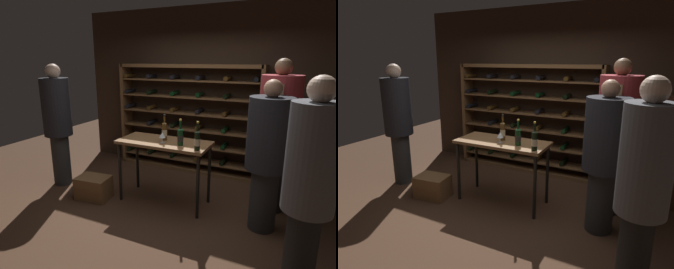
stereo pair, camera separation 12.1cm
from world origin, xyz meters
The scene contains 13 objects.
ground_plane centered at (0.00, 0.00, 0.00)m, with size 9.72×9.72×0.00m, color #472D1E.
back_wall centered at (0.00, 1.86, 1.46)m, with size 4.99×0.10×2.93m, color #332319.
wine_rack centered at (-0.33, 1.65, 0.97)m, with size 2.65×0.32×1.95m.
tasting_table centered at (-0.14, 0.32, 0.81)m, with size 1.29×0.58×0.92m.
person_host_in_suit centered at (1.68, -0.73, 1.07)m, with size 0.41×0.41×1.92m.
person_bystander_red_print centered at (1.24, 0.21, 1.00)m, with size 0.49×0.49×1.82m.
person_guest_blue_shirt centered at (-1.97, 0.16, 1.08)m, with size 0.44×0.44×1.96m.
person_guest_khaki centered at (1.29, 0.78, 1.13)m, with size 0.51×0.52×2.04m.
wine_crate centered at (-1.14, -0.05, 0.17)m, with size 0.48×0.34×0.33m, color brown.
wine_bottle_gold_foil centered at (-0.16, 0.37, 1.05)m, with size 0.07×0.07×0.37m.
wine_bottle_black_capsule centered at (0.41, 0.13, 1.05)m, with size 0.08×0.08×0.37m.
wine_bottle_red_label centered at (0.13, 0.24, 1.04)m, with size 0.08×0.08×0.35m.
wine_glass_stemmed_left centered at (-0.13, 0.24, 1.02)m, with size 0.09×0.09×0.15m.
Camera 1 is at (1.56, -3.14, 2.03)m, focal length 30.72 mm.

